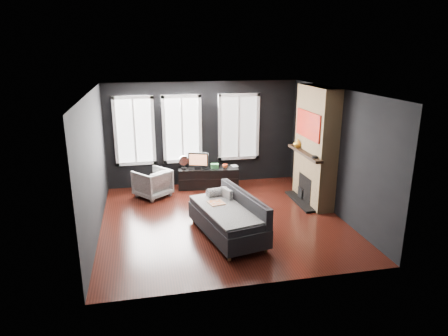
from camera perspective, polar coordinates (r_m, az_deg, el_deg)
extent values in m
plane|color=black|center=(8.55, -0.25, -7.36)|extent=(5.00, 5.00, 0.00)
plane|color=white|center=(7.85, -0.27, 10.94)|extent=(5.00, 5.00, 0.00)
cube|color=black|center=(10.50, -3.01, 4.91)|extent=(5.00, 0.02, 2.70)
cube|color=black|center=(8.00, -18.08, 0.37)|extent=(0.02, 5.00, 2.70)
cube|color=black|center=(8.93, 15.68, 2.21)|extent=(0.02, 5.00, 2.70)
cube|color=gray|center=(8.10, 0.39, -4.14)|extent=(0.20, 0.35, 0.35)
imported|color=white|center=(9.88, -10.19, -1.94)|extent=(1.00, 0.99, 0.75)
imported|color=#D04E23|center=(10.29, 0.16, 0.35)|extent=(0.15, 0.13, 0.13)
imported|color=#9D957A|center=(10.41, 1.09, 0.77)|extent=(0.15, 0.04, 0.21)
cube|color=#367F3E|center=(10.30, -1.35, 0.31)|extent=(0.22, 0.15, 0.11)
imported|color=gold|center=(9.67, 10.48, 3.52)|extent=(0.26, 0.26, 0.20)
cylinder|color=black|center=(8.80, 12.87, 1.55)|extent=(0.16, 0.16, 0.04)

